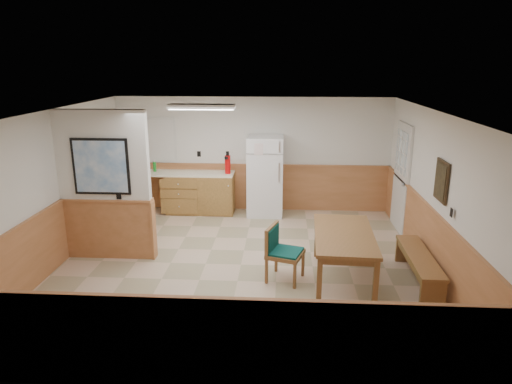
# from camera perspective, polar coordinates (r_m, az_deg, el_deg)

# --- Properties ---
(ground) EXTENTS (6.00, 6.00, 0.00)m
(ground) POSITION_cam_1_polar(r_m,az_deg,el_deg) (7.60, -1.89, -9.06)
(ground) COLOR #CCAF92
(ground) RESTS_ON ground
(ceiling) EXTENTS (6.00, 6.00, 0.02)m
(ceiling) POSITION_cam_1_polar(r_m,az_deg,el_deg) (6.93, -2.08, 10.03)
(ceiling) COLOR white
(ceiling) RESTS_ON back_wall
(back_wall) EXTENTS (6.00, 0.02, 2.50)m
(back_wall) POSITION_cam_1_polar(r_m,az_deg,el_deg) (10.08, -0.38, 4.72)
(back_wall) COLOR white
(back_wall) RESTS_ON ground
(right_wall) EXTENTS (0.02, 6.00, 2.50)m
(right_wall) POSITION_cam_1_polar(r_m,az_deg,el_deg) (7.51, 21.46, -0.35)
(right_wall) COLOR white
(right_wall) RESTS_ON ground
(left_wall) EXTENTS (0.02, 6.00, 2.50)m
(left_wall) POSITION_cam_1_polar(r_m,az_deg,el_deg) (8.02, -23.84, 0.39)
(left_wall) COLOR white
(left_wall) RESTS_ON ground
(wainscot_back) EXTENTS (6.00, 0.04, 1.00)m
(wainscot_back) POSITION_cam_1_polar(r_m,az_deg,el_deg) (10.23, -0.38, 0.57)
(wainscot_back) COLOR #C07A4D
(wainscot_back) RESTS_ON ground
(wainscot_right) EXTENTS (0.04, 6.00, 1.00)m
(wainscot_right) POSITION_cam_1_polar(r_m,az_deg,el_deg) (7.73, 20.76, -5.69)
(wainscot_right) COLOR #C07A4D
(wainscot_right) RESTS_ON ground
(wainscot_left) EXTENTS (0.04, 6.00, 1.00)m
(wainscot_left) POSITION_cam_1_polar(r_m,az_deg,el_deg) (8.23, -23.14, -4.65)
(wainscot_left) COLOR #C07A4D
(wainscot_left) RESTS_ON ground
(partition_wall) EXTENTS (1.50, 0.20, 2.50)m
(partition_wall) POSITION_cam_1_polar(r_m,az_deg,el_deg) (7.89, -18.35, 0.57)
(partition_wall) COLOR white
(partition_wall) RESTS_ON ground
(kitchen_counter) EXTENTS (2.20, 0.61, 1.00)m
(kitchen_counter) POSITION_cam_1_polar(r_m,az_deg,el_deg) (10.11, -7.34, 0.01)
(kitchen_counter) COLOR #AA7A3C
(kitchen_counter) RESTS_ON ground
(exterior_door) EXTENTS (0.07, 1.02, 2.15)m
(exterior_door) POSITION_cam_1_polar(r_m,az_deg,el_deg) (9.31, 17.68, 1.76)
(exterior_door) COLOR silver
(exterior_door) RESTS_ON ground
(kitchen_window) EXTENTS (0.80, 0.04, 1.00)m
(kitchen_window) POSITION_cam_1_polar(r_m,az_deg,el_deg) (10.35, -12.14, 6.35)
(kitchen_window) COLOR silver
(kitchen_window) RESTS_ON back_wall
(wall_painting) EXTENTS (0.04, 0.50, 0.60)m
(wall_painting) POSITION_cam_1_polar(r_m,az_deg,el_deg) (7.15, 22.15, 1.29)
(wall_painting) COLOR #342514
(wall_painting) RESTS_ON right_wall
(fluorescent_fixture) EXTENTS (1.20, 0.30, 0.09)m
(fluorescent_fixture) POSITION_cam_1_polar(r_m,az_deg,el_deg) (8.33, -6.79, 10.55)
(fluorescent_fixture) COLOR silver
(fluorescent_fixture) RESTS_ON ceiling
(refrigerator) EXTENTS (0.76, 0.72, 1.71)m
(refrigerator) POSITION_cam_1_polar(r_m,az_deg,el_deg) (9.79, 1.14, 2.01)
(refrigerator) COLOR white
(refrigerator) RESTS_ON ground
(dining_table) EXTENTS (0.95, 1.78, 0.75)m
(dining_table) POSITION_cam_1_polar(r_m,az_deg,el_deg) (7.00, 10.93, -5.78)
(dining_table) COLOR #955936
(dining_table) RESTS_ON ground
(dining_bench) EXTENTS (0.39, 1.63, 0.45)m
(dining_bench) POSITION_cam_1_polar(r_m,az_deg,el_deg) (7.30, 19.71, -8.18)
(dining_bench) COLOR #955936
(dining_bench) RESTS_ON ground
(dining_chair) EXTENTS (0.81, 0.66, 0.85)m
(dining_chair) POSITION_cam_1_polar(r_m,az_deg,el_deg) (6.96, 2.94, -7.09)
(dining_chair) COLOR #955936
(dining_chair) RESTS_ON ground
(fire_extinguisher) EXTENTS (0.16, 0.16, 0.48)m
(fire_extinguisher) POSITION_cam_1_polar(r_m,az_deg,el_deg) (9.79, -3.56, 3.53)
(fire_extinguisher) COLOR red
(fire_extinguisher) RESTS_ON kitchen_counter
(soap_bottle) EXTENTS (0.09, 0.09, 0.21)m
(soap_bottle) POSITION_cam_1_polar(r_m,az_deg,el_deg) (10.22, -12.56, 3.11)
(soap_bottle) COLOR #198D27
(soap_bottle) RESTS_ON kitchen_counter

